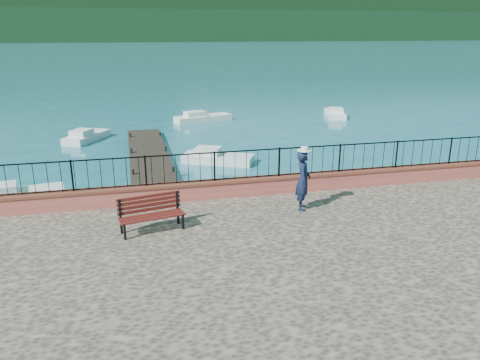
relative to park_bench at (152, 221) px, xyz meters
name	(u,v)px	position (x,y,z in m)	size (l,w,h in m)	color
ground	(252,284)	(2.48, -1.44, -1.50)	(2000.00, 2000.00, 0.00)	#19596B
parapet	(224,188)	(2.48, 2.26, -0.01)	(28.00, 0.46, 0.58)	#BC6044
railing	(224,166)	(2.48, 2.26, 0.76)	(27.00, 0.05, 0.95)	black
dock	(151,164)	(0.48, 10.56, -1.35)	(2.00, 16.00, 0.30)	#2D231C
far_forest	(126,26)	(2.48, 298.56, 7.50)	(900.00, 60.00, 18.00)	black
foothills	(124,8)	(2.48, 358.56, 20.50)	(900.00, 120.00, 44.00)	black
companion_hill	(306,36)	(222.48, 558.56, -1.50)	(448.00, 384.00, 180.00)	#142D23
park_bench	(152,221)	(0.00, 0.00, 0.00)	(1.85, 0.92, 0.98)	black
person	(303,180)	(4.61, 0.60, 0.63)	(0.68, 0.44, 1.86)	#101932
hat	(304,149)	(4.61, 0.60, 1.62)	(0.44, 0.44, 0.12)	white
boat_0	(15,192)	(-4.98, 6.86, -1.10)	(3.62, 1.30, 0.80)	silver
boat_1	(218,155)	(3.91, 10.64, -1.10)	(3.59, 1.30, 0.80)	silver
boat_3	(87,134)	(-2.99, 17.52, -1.10)	(3.41, 1.30, 0.80)	silver
boat_4	(203,116)	(5.02, 22.23, -1.10)	(4.25, 1.30, 0.80)	silver
boat_5	(335,112)	(15.40, 21.65, -1.10)	(3.40, 1.30, 0.80)	silver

